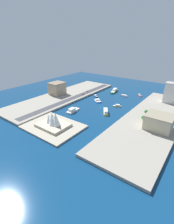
% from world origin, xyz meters
% --- Properties ---
extents(ground_plane, '(440.00, 440.00, 0.00)m').
position_xyz_m(ground_plane, '(0.00, 0.00, 0.00)').
color(ground_plane, navy).
extents(quay_west, '(70.00, 240.00, 3.03)m').
position_xyz_m(quay_west, '(-82.64, 0.00, 1.52)').
color(quay_west, gray).
rests_on(quay_west, ground_plane).
extents(quay_east, '(70.00, 240.00, 3.03)m').
position_xyz_m(quay_east, '(82.64, 0.00, 1.52)').
color(quay_east, gray).
rests_on(quay_east, ground_plane).
extents(peninsula_point, '(69.29, 54.15, 2.00)m').
position_xyz_m(peninsula_point, '(11.00, 94.06, 1.00)').
color(peninsula_point, '#A89E89').
rests_on(peninsula_point, ground_plane).
extents(road_strip, '(12.16, 228.00, 0.15)m').
position_xyz_m(road_strip, '(59.40, 0.00, 3.11)').
color(road_strip, '#38383D').
rests_on(road_strip, quay_east).
extents(patrol_launch_navy, '(11.55, 8.28, 4.01)m').
position_xyz_m(patrol_launch_navy, '(34.30, -35.76, 1.53)').
color(patrol_launch_navy, '#1E284C').
rests_on(patrol_launch_navy, ground_plane).
extents(water_taxi_orange, '(14.00, 8.63, 3.61)m').
position_xyz_m(water_taxi_orange, '(-20.99, -16.60, 1.41)').
color(water_taxi_orange, orange).
rests_on(water_taxi_orange, ground_plane).
extents(catamaran_blue, '(17.23, 15.94, 4.15)m').
position_xyz_m(catamaran_blue, '(17.93, -16.95, 1.47)').
color(catamaran_blue, blue).
rests_on(catamaran_blue, ground_plane).
extents(ferry_white_commuter, '(10.79, 25.36, 6.14)m').
position_xyz_m(ferry_white_commuter, '(23.84, 42.76, 2.24)').
color(ferry_white_commuter, silver).
rests_on(ferry_white_commuter, ground_plane).
extents(tugboat_red, '(10.29, 8.26, 3.87)m').
position_xyz_m(tugboat_red, '(-30.78, -90.62, 1.39)').
color(tugboat_red, red).
rests_on(tugboat_red, ground_plane).
extents(yacht_sleek_gray, '(16.80, 8.16, 3.33)m').
position_xyz_m(yacht_sleek_gray, '(-7.86, -71.32, 1.32)').
color(yacht_sleek_gray, '#999EA3').
rests_on(yacht_sleek_gray, ground_plane).
extents(ferry_yellow_fast, '(19.83, 26.47, 6.47)m').
position_xyz_m(ferry_yellow_fast, '(-18.68, 16.10, 2.50)').
color(ferry_yellow_fast, yellow).
rests_on(ferry_yellow_fast, ground_plane).
extents(ferry_green_doubledeck, '(11.85, 29.31, 6.32)m').
position_xyz_m(ferry_green_doubledeck, '(21.49, -84.90, 2.48)').
color(ferry_green_doubledeck, '#2D8C4C').
rests_on(ferry_green_doubledeck, ground_plane).
extents(office_block_beige, '(31.20, 27.45, 17.81)m').
position_xyz_m(office_block_beige, '(-95.89, 24.05, 11.97)').
color(office_block_beige, '#C6B793').
rests_on(office_block_beige, quay_west).
extents(apartment_midrise_tan, '(24.59, 27.96, 22.33)m').
position_xyz_m(apartment_midrise_tan, '(100.11, 0.93, 14.23)').
color(apartment_midrise_tan, tan).
rests_on(apartment_midrise_tan, quay_east).
extents(hotel_broad_white, '(18.33, 15.97, 33.66)m').
position_xyz_m(hotel_broad_white, '(-84.93, -78.98, 19.90)').
color(hotel_broad_white, silver).
rests_on(hotel_broad_white, quay_west).
extents(pickup_red, '(1.86, 4.48, 1.40)m').
position_xyz_m(pickup_red, '(55.42, -24.29, 3.89)').
color(pickup_red, black).
rests_on(pickup_red, road_strip).
extents(taxi_yellow_cab, '(1.91, 4.35, 1.43)m').
position_xyz_m(taxi_yellow_cab, '(61.65, -45.19, 3.89)').
color(taxi_yellow_cab, black).
rests_on(taxi_yellow_cab, road_strip).
extents(traffic_light_waterfront, '(0.36, 0.36, 6.50)m').
position_xyz_m(traffic_light_waterfront, '(52.32, -16.01, 7.38)').
color(traffic_light_waterfront, black).
rests_on(traffic_light_waterfront, quay_east).
extents(opera_landmark, '(38.06, 29.62, 19.80)m').
position_xyz_m(opera_landmark, '(10.70, 94.06, 8.37)').
color(opera_landmark, '#BCAD93').
rests_on(opera_landmark, peninsula_point).
extents(park_tree_cluster, '(10.29, 23.04, 9.39)m').
position_xyz_m(park_tree_cluster, '(-74.91, 6.38, 8.97)').
color(park_tree_cluster, brown).
rests_on(park_tree_cluster, quay_west).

